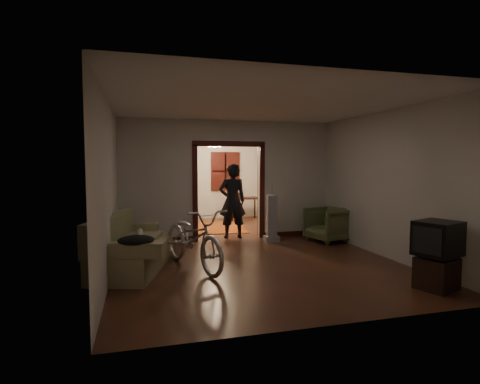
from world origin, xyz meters
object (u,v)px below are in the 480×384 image
object	(u,v)px
person	(232,201)
locker	(170,190)
armchair	(328,225)
desk	(244,209)
bicycle	(193,238)
sofa	(134,242)

from	to	relation	value
person	locker	distance (m)	3.34
armchair	desk	xyz separation A→B (m)	(-0.98, 3.72, -0.04)
locker	desk	distance (m)	2.42
armchair	person	distance (m)	2.31
person	desk	world-z (taller)	person
armchair	person	xyz separation A→B (m)	(-2.04, 0.96, 0.50)
person	locker	world-z (taller)	locker
bicycle	sofa	bearing A→B (deg)	149.57
sofa	person	size ratio (longest dim) A/B	1.13
sofa	desk	bearing A→B (deg)	72.67
bicycle	person	world-z (taller)	person
bicycle	desk	bearing A→B (deg)	46.16
bicycle	armchair	distance (m)	3.62
sofa	armchair	distance (m)	4.48
bicycle	armchair	bearing A→B (deg)	3.87
person	desk	xyz separation A→B (m)	(1.06, 2.76, -0.54)
armchair	bicycle	bearing A→B (deg)	-80.74
sofa	person	xyz separation A→B (m)	(2.26, 2.20, 0.43)
locker	bicycle	bearing A→B (deg)	-71.79
bicycle	desk	distance (m)	5.66
sofa	locker	size ratio (longest dim) A/B	1.05
bicycle	person	xyz separation A→B (m)	(1.28, 2.39, 0.37)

